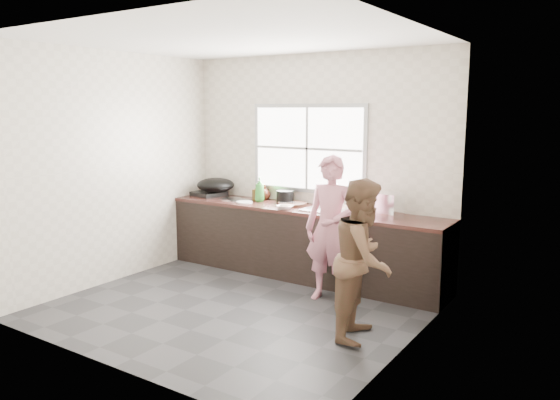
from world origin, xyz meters
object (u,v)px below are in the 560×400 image
Objects in this scene: black_pot at (285,197)px; bowl_crabs at (339,211)px; dish_rack at (385,205)px; person_side at (364,259)px; bottle_brown_short at (264,193)px; wok at (216,185)px; woman at (331,234)px; pot_lid_right at (240,201)px; bowl_mince at (285,207)px; cutting_board at (292,204)px; glass_jar at (264,196)px; pot_lid_left at (231,199)px; bottle_brown_tall at (257,193)px; bowl_held at (344,213)px; bottle_green at (260,189)px; plate_food at (244,202)px; burner at (209,194)px.

bowl_crabs is at bearing -16.32° from black_pot.
bowl_crabs is 0.61× the size of dish_rack.
bottle_brown_short is (-2.11, 1.47, 0.23)m from person_side.
wok is at bearing -174.25° from dish_rack.
woman is 5.31× the size of pot_lid_right.
bowl_crabs is 0.43× the size of wok.
woman reaches higher than bowl_mince.
glass_jar reaches higher than cutting_board.
bottle_brown_tall is at bearing 22.26° from pot_lid_left.
woman reaches higher than bowl_held.
glass_jar is at bearing 11.64° from wok.
bottle_brown_tall is at bearing 166.75° from bowl_held.
bowl_crabs reaches higher than cutting_board.
woman is at bearing -17.63° from pot_lid_right.
person_side reaches higher than wok.
pot_lid_left is at bearing -171.13° from bottle_green.
plate_food is 1.06× the size of bottle_brown_tall.
plate_food is 1.12× the size of bottle_brown_short.
bottle_brown_tall reaches higher than plate_food.
person_side is 4.08× the size of dish_rack.
pot_lid_left is (-0.74, -0.15, -0.07)m from black_pot.
dish_rack reaches higher than bowl_mince.
woman reaches higher than dish_rack.
dish_rack is (1.39, -0.12, 0.05)m from black_pot.
plate_food is at bearing -17.81° from wok.
bowl_mince is 0.69× the size of pot_lid_right.
bowl_held is at bearing 0.00° from bowl_mince.
dish_rack is at bearing 4.85° from plate_food.
black_pot is (-0.91, 0.27, 0.04)m from bowl_crabs.
bowl_crabs is 1.06× the size of plate_food.
bottle_green reaches higher than bowl_mince.
black_pot is 0.62× the size of dish_rack.
bottle_brown_tall is (-2.15, 1.37, 0.24)m from person_side.
woman is 2.88× the size of wok.
woman is 5.28× the size of pot_lid_left.
cutting_board is 1.29× the size of pot_lid_left.
bowl_mince is 0.43m from black_pot.
bowl_held is at bearing -7.99° from wok.
dish_rack is (1.77, -0.20, 0.04)m from bottle_brown_short.
bowl_crabs is 1.25m from bottle_green.
glass_jar is (-0.04, 0.17, -0.11)m from bottle_green.
bottle_brown_tall reaches higher than glass_jar.
bowl_held is 1.59m from pot_lid_right.
bowl_crabs is 1.47m from pot_lid_right.
bottle_green is (-1.35, 0.27, 0.13)m from bowl_held.
glass_jar is 0.19× the size of wok.
person_side reaches higher than burner.
cutting_board is 0.52m from bottle_green.
woman is at bearing -73.75° from bowl_crabs.
glass_jar is at bearing 104.59° from bottle_green.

